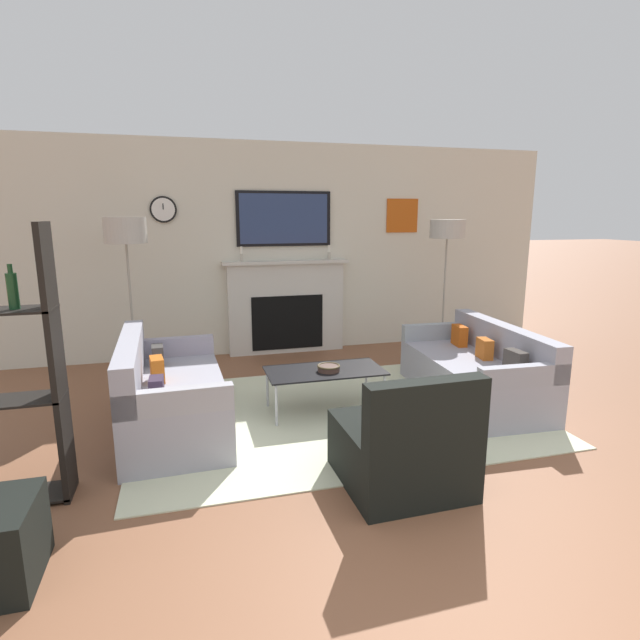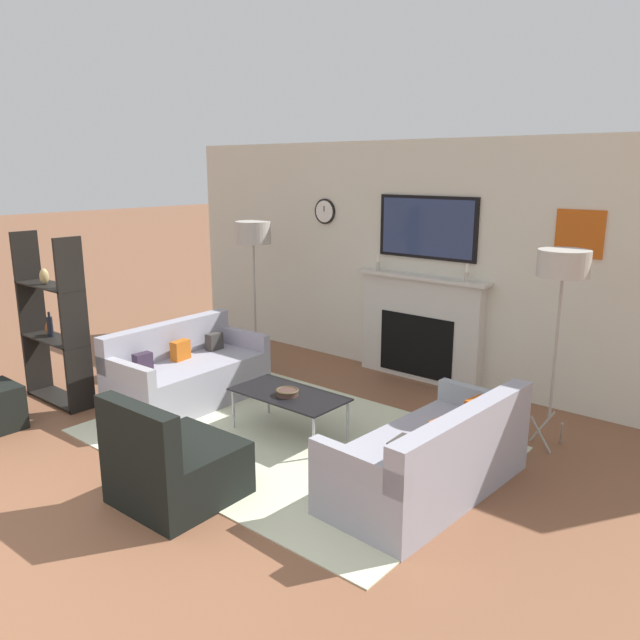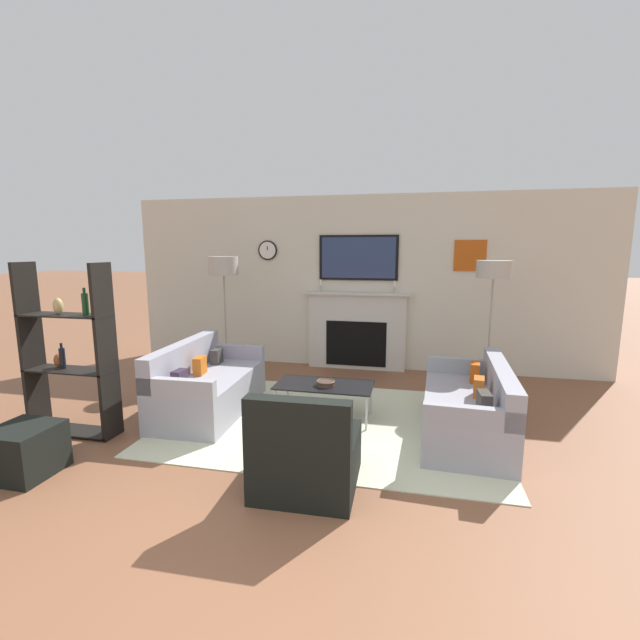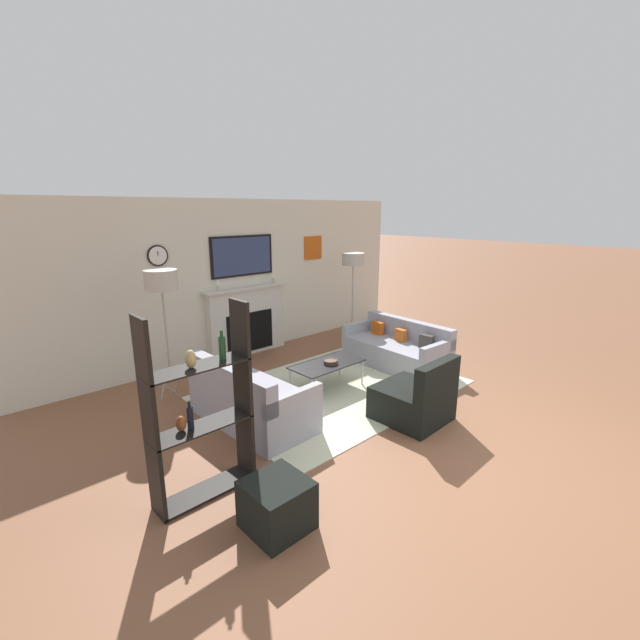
{
  "view_description": "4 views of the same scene",
  "coord_description": "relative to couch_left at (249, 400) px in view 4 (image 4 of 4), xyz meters",
  "views": [
    {
      "loc": [
        -1.27,
        -1.62,
        1.79
      ],
      "look_at": [
        0.03,
        3.14,
        0.75
      ],
      "focal_mm": 28.0,
      "sensor_mm": 36.0,
      "label": 1
    },
    {
      "loc": [
        3.58,
        -1.3,
        2.39
      ],
      "look_at": [
        -0.13,
        3.11,
        0.98
      ],
      "focal_mm": 35.0,
      "sensor_mm": 36.0,
      "label": 2
    },
    {
      "loc": [
        0.86,
        -1.86,
        1.88
      ],
      "look_at": [
        -0.22,
        3.03,
        1.05
      ],
      "focal_mm": 24.0,
      "sensor_mm": 36.0,
      "label": 3
    },
    {
      "loc": [
        -4.07,
        -1.54,
        2.54
      ],
      "look_at": [
        0.26,
        3.11,
        0.88
      ],
      "focal_mm": 24.0,
      "sensor_mm": 36.0,
      "label": 4
    }
  ],
  "objects": [
    {
      "name": "armchair",
      "position": [
        1.53,
        -1.32,
        -0.02
      ],
      "size": [
        0.8,
        0.82,
        0.84
      ],
      "color": "black",
      "rests_on": "ground_plane"
    },
    {
      "name": "couch_right",
      "position": [
        2.91,
        -0.0,
        -0.02
      ],
      "size": [
        0.89,
        1.77,
        0.74
      ],
      "color": "#9A99A6",
      "rests_on": "ground_plane"
    },
    {
      "name": "ottoman",
      "position": [
        -0.84,
        -1.63,
        -0.09
      ],
      "size": [
        0.48,
        0.48,
        0.42
      ],
      "color": "black",
      "rests_on": "ground_plane"
    },
    {
      "name": "area_rug",
      "position": [
        1.46,
        0.0,
        -0.29
      ],
      "size": [
        3.52,
        2.48,
        0.01
      ],
      "color": "beige",
      "rests_on": "ground_plane"
    },
    {
      "name": "fireplace_wall",
      "position": [
        1.46,
        2.31,
        0.94
      ],
      "size": [
        7.47,
        0.28,
        2.7
      ],
      "color": "beige",
      "rests_on": "ground_plane"
    },
    {
      "name": "floor_lamp_left",
      "position": [
        -0.38,
        1.37,
        1.32
      ],
      "size": [
        0.42,
        0.42,
        1.78
      ],
      "color": "#9E998E",
      "rests_on": "ground_plane"
    },
    {
      "name": "coffee_table",
      "position": [
        1.38,
        0.08,
        0.08
      ],
      "size": [
        1.07,
        0.55,
        0.4
      ],
      "color": "black",
      "rests_on": "ground_plane"
    },
    {
      "name": "ground_plane",
      "position": [
        1.46,
        -2.52,
        -0.3
      ],
      "size": [
        60.0,
        60.0,
        0.0
      ],
      "primitive_type": "plane",
      "color": "brown"
    },
    {
      "name": "floor_lamp_right",
      "position": [
        3.29,
        1.37,
        1.31
      ],
      "size": [
        0.42,
        0.42,
        1.75
      ],
      "color": "#9E998E",
      "rests_on": "ground_plane"
    },
    {
      "name": "couch_left",
      "position": [
        0.0,
        0.0,
        0.0
      ],
      "size": [
        0.86,
        1.64,
        0.81
      ],
      "color": "#9A99A6",
      "rests_on": "ground_plane"
    },
    {
      "name": "decorative_bowl",
      "position": [
        1.4,
        0.03,
        0.14
      ],
      "size": [
        0.21,
        0.21,
        0.06
      ],
      "color": "#4B332B",
      "rests_on": "coffee_table"
    },
    {
      "name": "shelf_unit",
      "position": [
        -1.05,
        -0.84,
        0.55
      ],
      "size": [
        0.92,
        0.28,
        1.76
      ],
      "color": "black",
      "rests_on": "ground_plane"
    }
  ]
}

